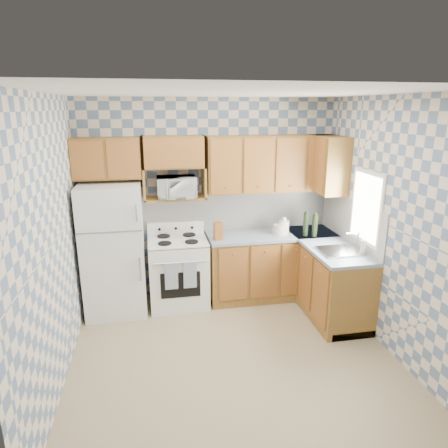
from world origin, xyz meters
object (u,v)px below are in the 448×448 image
Objects in this scene: stove_body at (178,273)px; microwave at (176,187)px; electric_kettle at (284,227)px; refrigerator at (114,250)px.

stove_body is 1.14m from microwave.
electric_kettle is at bearing -0.30° from stove_body.
refrigerator is 1.12m from microwave.
stove_body is (0.80, 0.03, -0.39)m from refrigerator.
microwave is 2.81× the size of electric_kettle.
refrigerator is 3.41× the size of microwave.
refrigerator is at bearing -179.56° from electric_kettle.
electric_kettle reaches higher than stove_body.
electric_kettle is at bearing -5.65° from microwave.
electric_kettle is (2.25, 0.02, 0.17)m from refrigerator.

